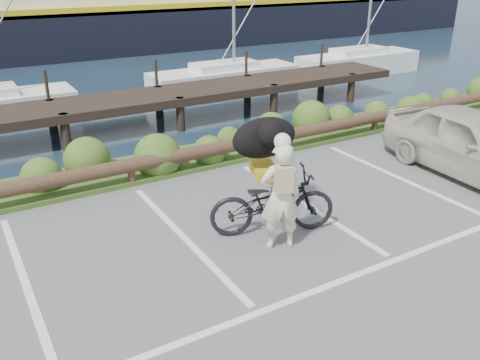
% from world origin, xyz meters
% --- Properties ---
extents(ground, '(72.00, 72.00, 0.00)m').
position_xyz_m(ground, '(0.00, 0.00, 0.00)').
color(ground, '#535356').
extents(vegetation_strip, '(34.00, 1.60, 0.10)m').
position_xyz_m(vegetation_strip, '(0.00, 5.30, 0.05)').
color(vegetation_strip, '#3D5B21').
rests_on(vegetation_strip, ground).
extents(log_rail, '(32.00, 0.30, 0.60)m').
position_xyz_m(log_rail, '(0.00, 4.60, 0.00)').
color(log_rail, '#443021').
rests_on(log_rail, ground).
extents(bicycle, '(2.32, 1.47, 1.15)m').
position_xyz_m(bicycle, '(1.43, 1.39, 0.57)').
color(bicycle, black).
rests_on(bicycle, ground).
extents(cyclist, '(0.78, 0.64, 1.84)m').
position_xyz_m(cyclist, '(1.25, 0.91, 0.92)').
color(cyclist, beige).
rests_on(cyclist, ground).
extents(dog, '(1.02, 1.41, 0.73)m').
position_xyz_m(dog, '(1.67, 2.05, 1.52)').
color(dog, black).
rests_on(dog, bicycle).
extents(parked_car, '(1.99, 4.42, 1.48)m').
position_xyz_m(parked_car, '(6.68, 1.31, 0.74)').
color(parked_car, '#BBB6A4').
rests_on(parked_car, ground).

